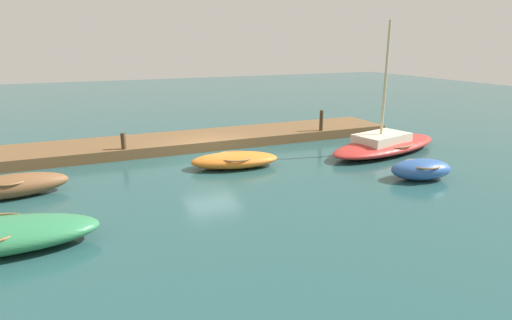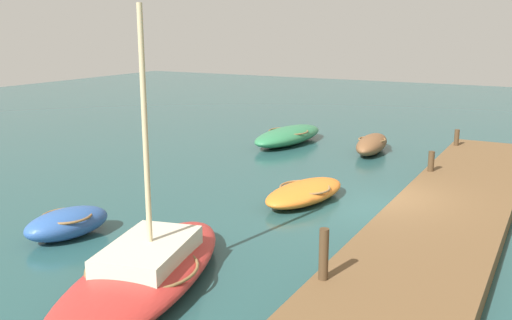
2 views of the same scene
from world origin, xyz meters
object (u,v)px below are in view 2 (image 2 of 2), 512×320
at_px(sailboat_red, 144,271).
at_px(mooring_post_mid_west, 431,161).
at_px(dinghy_blue, 67,223).
at_px(rowboat_brown, 372,144).
at_px(motorboat_green, 288,135).
at_px(rowboat_orange, 305,192).
at_px(mooring_post_west, 324,254).
at_px(mooring_post_mid_east, 457,137).

xyz_separation_m(sailboat_red, mooring_post_mid_west, (11.52, -3.62, 0.44)).
relative_size(dinghy_blue, rowboat_brown, 0.70).
xyz_separation_m(motorboat_green, rowboat_brown, (-0.03, -4.17, -0.01)).
height_order(rowboat_orange, sailboat_red, sailboat_red).
bearing_deg(mooring_post_mid_west, rowboat_orange, 142.95).
xyz_separation_m(motorboat_green, sailboat_red, (-15.63, -3.99, -0.00)).
bearing_deg(rowboat_orange, motorboat_green, 38.69).
relative_size(mooring_post_west, mooring_post_mid_east, 1.56).
height_order(dinghy_blue, motorboat_green, motorboat_green).
bearing_deg(sailboat_red, motorboat_green, 0.42).
distance_m(motorboat_green, mooring_post_west, 16.23).
distance_m(motorboat_green, mooring_post_mid_east, 7.70).
bearing_deg(mooring_post_west, rowboat_brown, 13.53).
bearing_deg(mooring_post_west, motorboat_green, 27.98).
height_order(sailboat_red, mooring_post_west, sailboat_red).
bearing_deg(dinghy_blue, sailboat_red, -97.49).
relative_size(rowboat_orange, sailboat_red, 0.54).
bearing_deg(mooring_post_mid_east, sailboat_red, 167.78).
relative_size(rowboat_orange, mooring_post_mid_east, 5.55).
distance_m(mooring_post_west, mooring_post_mid_east, 15.39).
height_order(dinghy_blue, mooring_post_mid_east, mooring_post_mid_east).
bearing_deg(rowboat_orange, mooring_post_mid_east, -8.52).
relative_size(motorboat_green, mooring_post_mid_east, 7.63).
distance_m(sailboat_red, mooring_post_mid_east, 17.09).
bearing_deg(mooring_post_west, sailboat_red, 109.93).
height_order(rowboat_brown, mooring_post_west, mooring_post_west).
distance_m(dinghy_blue, rowboat_brown, 14.73).
bearing_deg(rowboat_brown, dinghy_blue, 159.10).
bearing_deg(mooring_post_mid_east, dinghy_blue, 154.14).
xyz_separation_m(rowboat_brown, sailboat_red, (-15.60, 0.18, 0.00)).
height_order(dinghy_blue, sailboat_red, sailboat_red).
bearing_deg(sailboat_red, mooring_post_west, -83.97).
bearing_deg(rowboat_orange, sailboat_red, -174.03).
relative_size(rowboat_orange, mooring_post_west, 3.55).
bearing_deg(rowboat_brown, motorboat_green, 84.35).
height_order(mooring_post_west, mooring_post_mid_east, mooring_post_west).
xyz_separation_m(mooring_post_mid_west, mooring_post_mid_east, (5.18, 0.00, -0.01)).
bearing_deg(sailboat_red, rowboat_orange, -17.88).
relative_size(mooring_post_west, mooring_post_mid_west, 1.51).
xyz_separation_m(rowboat_orange, motorboat_green, (8.22, 4.51, 0.09)).
xyz_separation_m(mooring_post_west, mooring_post_mid_west, (10.21, 0.00, -0.18)).
height_order(mooring_post_west, mooring_post_mid_west, mooring_post_west).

